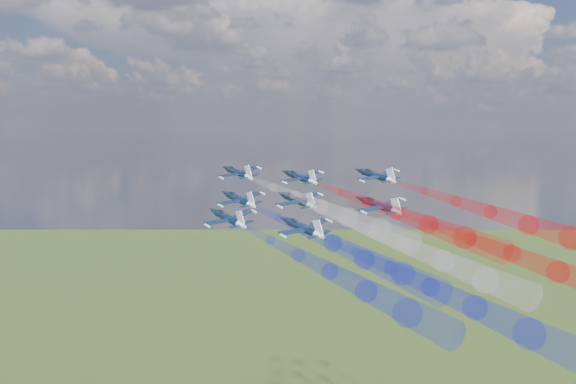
% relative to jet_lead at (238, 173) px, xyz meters
% --- Properties ---
extents(jet_lead, '(17.69, 17.30, 7.89)m').
position_rel_jet_lead_xyz_m(jet_lead, '(0.00, 0.00, 0.00)').
color(jet_lead, black).
extents(trail_lead, '(43.75, 32.71, 13.62)m').
position_rel_jet_lead_xyz_m(trail_lead, '(25.44, -17.35, -5.16)').
color(trail_lead, silver).
extents(jet_inner_left, '(17.69, 17.30, 7.89)m').
position_rel_jet_lead_xyz_m(jet_inner_left, '(6.57, -14.70, -4.62)').
color(jet_inner_left, black).
extents(trail_inner_left, '(43.75, 32.71, 13.62)m').
position_rel_jet_lead_xyz_m(trail_inner_left, '(32.01, -32.05, -9.78)').
color(trail_inner_left, '#1924DB').
extents(jet_inner_right, '(17.69, 17.30, 7.89)m').
position_rel_jet_lead_xyz_m(jet_inner_right, '(15.02, 1.35, -0.82)').
color(jet_inner_right, black).
extents(trail_inner_right, '(43.75, 32.71, 13.62)m').
position_rel_jet_lead_xyz_m(trail_inner_right, '(40.46, -15.99, -5.98)').
color(trail_inner_right, red).
extents(jet_outer_left, '(17.69, 17.30, 7.89)m').
position_rel_jet_lead_xyz_m(jet_outer_left, '(9.41, -26.78, -7.01)').
color(jet_outer_left, black).
extents(trail_outer_left, '(43.75, 32.71, 13.62)m').
position_rel_jet_lead_xyz_m(trail_outer_left, '(34.84, -44.12, -12.18)').
color(trail_outer_left, '#1924DB').
extents(jet_center_third, '(17.69, 17.30, 7.89)m').
position_rel_jet_lead_xyz_m(jet_center_third, '(19.17, -13.47, -4.51)').
color(jet_center_third, black).
extents(trail_center_third, '(43.75, 32.71, 13.62)m').
position_rel_jet_lead_xyz_m(trail_center_third, '(44.61, -30.82, -9.67)').
color(trail_center_third, silver).
extents(jet_outer_right, '(17.69, 17.30, 7.89)m').
position_rel_jet_lead_xyz_m(jet_outer_right, '(32.37, 3.29, -0.18)').
color(jet_outer_right, black).
extents(trail_outer_right, '(43.75, 32.71, 13.62)m').
position_rel_jet_lead_xyz_m(trail_outer_right, '(57.80, -14.05, -5.34)').
color(trail_outer_right, red).
extents(jet_rear_left, '(17.69, 17.30, 7.89)m').
position_rel_jet_lead_xyz_m(jet_rear_left, '(25.20, -28.50, -7.87)').
color(jet_rear_left, black).
extents(trail_rear_left, '(43.75, 32.71, 13.62)m').
position_rel_jet_lead_xyz_m(trail_rear_left, '(50.64, -45.85, -13.04)').
color(trail_rear_left, '#1924DB').
extents(jet_rear_right, '(17.69, 17.30, 7.89)m').
position_rel_jet_lead_xyz_m(jet_rear_right, '(36.40, -13.00, -5.02)').
color(jet_rear_right, black).
extents(trail_rear_right, '(43.75, 32.71, 13.62)m').
position_rel_jet_lead_xyz_m(trail_rear_right, '(61.84, -30.35, -10.18)').
color(trail_rear_right, red).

